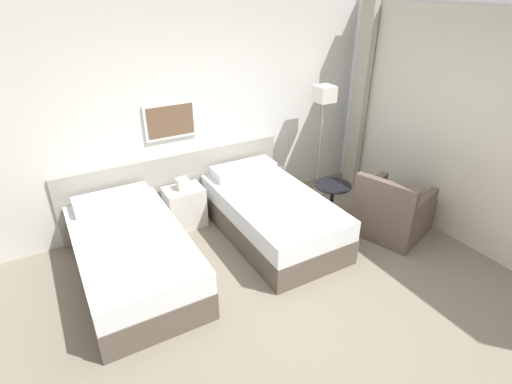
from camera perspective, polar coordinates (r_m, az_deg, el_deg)
name	(u,v)px	position (r m, az deg, el deg)	size (l,w,h in m)	color
ground_plane	(299,309)	(4.11, 6.14, -16.26)	(16.00, 16.00, 0.00)	slate
wall_headboard	(199,120)	(5.20, -8.21, 10.19)	(10.00, 0.10, 2.70)	silver
wall_window	(489,138)	(5.08, 30.37, 6.70)	(0.21, 4.76, 2.70)	white
bed_near_door	(133,256)	(4.46, -17.21, -8.73)	(1.07, 1.95, 0.68)	brown
bed_near_window	(271,214)	(4.97, 2.19, -3.23)	(1.07, 1.95, 0.68)	brown
nightstand	(185,206)	(5.24, -10.14, -2.02)	(0.48, 0.36, 0.67)	beige
floor_lamp	(324,104)	(5.64, 9.64, 12.24)	(0.25, 0.25, 1.62)	#9E9993
side_table	(332,196)	(5.29, 10.82, -0.51)	(0.47, 0.47, 0.54)	black
armchair	(392,213)	(5.29, 18.90, -2.88)	(1.00, 0.96, 0.84)	brown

